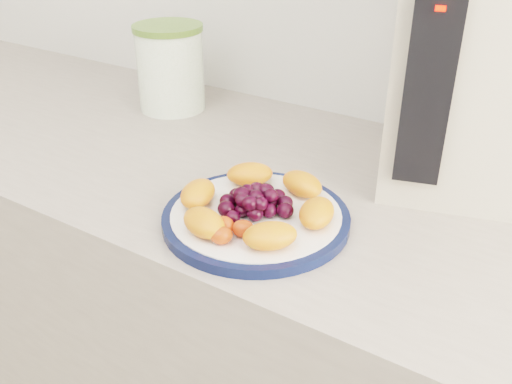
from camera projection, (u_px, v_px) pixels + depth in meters
The scene contains 10 objects.
counter at pixel (262, 363), 1.18m from camera, with size 3.50×0.60×0.90m, color #A1958A.
cabinet_face at pixel (262, 373), 1.19m from camera, with size 3.48×0.58×0.84m, color olive.
plate_rim at pixel (256, 218), 0.81m from camera, with size 0.27×0.27×0.01m, color #0D183E.
plate_face at pixel (256, 218), 0.81m from camera, with size 0.24×0.24×0.02m, color white.
canister at pixel (171, 71), 1.17m from camera, with size 0.14×0.14×0.16m, color #3C7416.
canister_lid at pixel (167, 28), 1.13m from camera, with size 0.14×0.14×0.01m, color #5A7A35.
appliance_body at pixel (467, 64), 0.87m from camera, with size 0.21×0.29×0.36m, color #C0B5A2.
appliance_panel at pixel (428, 88), 0.75m from camera, with size 0.06×0.02×0.27m, color black.
appliance_led at pixel (441, 8), 0.69m from camera, with size 0.01×0.01×0.01m, color #FF0C05.
fruit_plate at pixel (255, 203), 0.79m from camera, with size 0.23×0.23×0.04m.
Camera 1 is at (0.46, 0.47, 1.33)m, focal length 40.00 mm.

